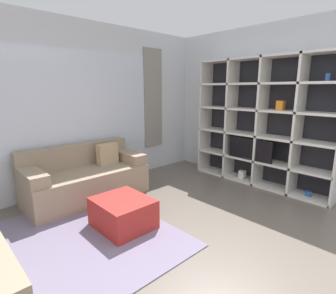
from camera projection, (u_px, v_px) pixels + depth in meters
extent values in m
plane|color=#665B51|center=(266.00, 293.00, 2.16)|extent=(16.00, 16.00, 0.00)
cube|color=silver|center=(78.00, 107.00, 4.22)|extent=(6.19, 0.07, 2.70)
cube|color=silver|center=(78.00, 101.00, 4.17)|extent=(2.75, 0.01, 1.60)
cube|color=gray|center=(153.00, 99.00, 5.19)|extent=(0.44, 0.03, 1.90)
cube|color=silver|center=(253.00, 105.00, 4.72)|extent=(0.07, 4.48, 2.70)
cube|color=slate|center=(69.00, 243.00, 2.83)|extent=(2.15, 2.11, 0.01)
cube|color=#232328|center=(266.00, 122.00, 4.53)|extent=(0.02, 2.39, 2.16)
cube|color=silver|center=(298.00, 127.00, 3.99)|extent=(0.38, 0.04, 2.16)
cube|color=silver|center=(261.00, 123.00, 4.41)|extent=(0.38, 0.04, 2.16)
cube|color=silver|center=(231.00, 120.00, 4.84)|extent=(0.38, 0.04, 2.16)
cube|color=silver|center=(206.00, 117.00, 5.26)|extent=(0.38, 0.04, 2.16)
cube|color=silver|center=(257.00, 182.00, 4.64)|extent=(0.38, 2.39, 0.04)
cube|color=silver|center=(258.00, 160.00, 4.55)|extent=(0.38, 2.39, 0.04)
cube|color=silver|center=(260.00, 136.00, 4.46)|extent=(0.38, 2.39, 0.04)
cube|color=silver|center=(262.00, 110.00, 4.36)|extent=(0.38, 2.39, 0.04)
cube|color=silver|center=(264.00, 84.00, 4.27)|extent=(0.38, 2.39, 0.04)
cube|color=silver|center=(266.00, 57.00, 4.18)|extent=(0.38, 2.39, 0.04)
cube|color=black|center=(250.00, 149.00, 4.47)|extent=(0.04, 0.79, 0.37)
cube|color=black|center=(250.00, 158.00, 4.52)|extent=(0.10, 0.24, 0.03)
cube|color=red|center=(242.00, 174.00, 4.81)|extent=(0.06, 0.06, 0.14)
cube|color=white|center=(242.00, 174.00, 4.81)|extent=(0.10, 0.10, 0.14)
cube|color=orange|center=(281.00, 105.00, 4.11)|extent=(0.11, 0.11, 0.15)
cylinder|color=#2856A8|center=(308.00, 193.00, 4.01)|extent=(0.09, 0.09, 0.08)
cylinder|color=#2856A8|center=(328.00, 77.00, 3.59)|extent=(0.06, 0.06, 0.10)
cube|color=gray|center=(87.00, 184.00, 3.99)|extent=(1.75, 0.83, 0.45)
cube|color=gray|center=(76.00, 155.00, 4.13)|extent=(1.75, 0.18, 0.35)
cube|color=gray|center=(31.00, 176.00, 3.42)|extent=(0.24, 0.77, 0.16)
cube|color=gray|center=(128.00, 156.00, 4.43)|extent=(0.24, 0.77, 0.16)
cube|color=tan|center=(108.00, 154.00, 4.20)|extent=(0.35, 0.14, 0.34)
cube|color=#A82823|center=(123.00, 213.00, 3.15)|extent=(0.59, 0.67, 0.36)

